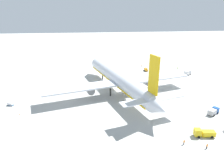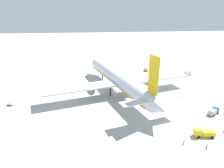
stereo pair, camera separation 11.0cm
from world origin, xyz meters
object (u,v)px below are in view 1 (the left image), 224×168
Objects in this scene: service_truck_2 at (213,111)px; traffic_cone_0 at (83,72)px; service_truck_1 at (204,133)px; ground_worker_1 at (142,66)px; ground_worker_2 at (154,66)px; traffic_cone_2 at (192,84)px; baggage_cart_0 at (10,104)px; traffic_cone_1 at (19,114)px; ground_worker_4 at (178,68)px; service_truck_3 at (187,73)px; airliner at (119,79)px; service_van at (146,69)px; ground_worker_0 at (207,146)px; traffic_cone_3 at (28,108)px; ground_worker_3 at (184,142)px.

traffic_cone_0 is (67.95, 53.53, -1.12)m from service_truck_2.
service_truck_1 is 4.14× the size of ground_worker_1.
service_truck_2 is 86.51m from traffic_cone_0.
ground_worker_2 is 41.70m from traffic_cone_2.
traffic_cone_1 is (-9.70, -6.64, -0.48)m from baggage_cart_0.
ground_worker_4 reaches higher than traffic_cone_0.
traffic_cone_0 is (15.57, 67.47, -1.40)m from service_truck_3.
traffic_cone_0 is at bearing 77.01° from service_truck_3.
airliner is 17.74× the size of service_van.
service_truck_2 is at bearing 166.40° from traffic_cone_2.
ground_worker_0 is (-20.77, 14.72, -0.54)m from service_truck_2.
service_truck_1 is 12.90× the size of traffic_cone_0.
airliner is at bearing 128.92° from ground_worker_4.
service_truck_3 is at bearing -135.05° from ground_worker_1.
traffic_cone_0 is at bearing 26.58° from service_truck_1.
ground_worker_0 is (-39.31, -70.62, 0.09)m from baggage_cart_0.
ground_worker_1 is 1.07× the size of ground_worker_2.
ground_worker_0 reaches higher than ground_worker_2.
traffic_cone_1 is (-18.83, 43.84, -7.14)m from airliner.
service_truck_2 is 35.90m from traffic_cone_2.
traffic_cone_2 and traffic_cone_3 have the same top height.
ground_worker_2 is 16.99m from ground_worker_4.
service_truck_1 is 1.60× the size of service_van.
ground_worker_0 reaches higher than traffic_cone_0.
ground_worker_4 is (66.98, -13.82, -0.49)m from service_truck_2.
service_truck_2 is at bearing -171.33° from service_van.
baggage_cart_0 is 94.94m from ground_worker_1.
ground_worker_4 is (87.75, -28.54, 0.05)m from ground_worker_0.
service_truck_2 is 1.69× the size of baggage_cart_0.
traffic_cone_1 is at bearing 70.64° from service_truck_1.
service_van is at bearing 93.09° from ground_worker_4.
traffic_cone_3 is at bearing 129.11° from ground_worker_2.
service_truck_3 reaches higher than traffic_cone_3.
service_truck_2 is at bearing -100.37° from traffic_cone_3.
traffic_cone_2 is at bearing -22.59° from ground_worker_0.
service_truck_3 is 104.89m from baggage_cart_0.
service_van is at bearing 8.67° from service_truck_2.
service_truck_2 reaches higher than service_van.
ground_worker_2 is at bearing -12.06° from ground_worker_3.
traffic_cone_1 is (-56.85, 68.68, -0.76)m from service_van.
traffic_cone_0 is at bearing 101.21° from ground_worker_1.
traffic_cone_2 is at bearing -13.60° from service_truck_2.
service_truck_2 is 10.49× the size of traffic_cone_2.
traffic_cone_1 is (29.61, 63.99, -0.57)m from ground_worker_0.
baggage_cart_0 is at bearing 99.88° from traffic_cone_2.
service_van is 35.93m from traffic_cone_2.
service_truck_1 is 80.22m from service_van.
service_van is at bearing -92.97° from traffic_cone_0.
service_truck_1 reaches higher than service_van.
ground_worker_4 is at bearing -9.52° from traffic_cone_2.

